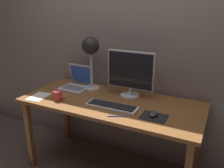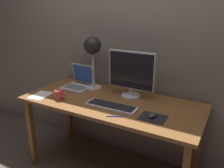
{
  "view_description": "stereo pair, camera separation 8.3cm",
  "coord_description": "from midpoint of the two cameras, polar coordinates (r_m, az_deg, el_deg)",
  "views": [
    {
      "loc": [
        0.87,
        -1.74,
        1.58
      ],
      "look_at": [
        0.03,
        -0.05,
        0.92
      ],
      "focal_mm": 38.09,
      "sensor_mm": 36.0,
      "label": 1
    },
    {
      "loc": [
        0.94,
        -1.7,
        1.58
      ],
      "look_at": [
        0.03,
        -0.05,
        0.92
      ],
      "focal_mm": 38.09,
      "sensor_mm": 36.0,
      "label": 2
    }
  ],
  "objects": [
    {
      "name": "monitor",
      "position": [
        2.14,
        5.81,
        2.68
      ],
      "size": [
        0.44,
        0.18,
        0.43
      ],
      "color": "silver",
      "rests_on": "desk"
    },
    {
      "name": "desk",
      "position": [
        2.15,
        1.02,
        -6.03
      ],
      "size": [
        1.6,
        0.7,
        0.74
      ],
      "color": "brown",
      "rests_on": "ground"
    },
    {
      "name": "pen",
      "position": [
        1.83,
        2.09,
        -7.8
      ],
      "size": [
        0.13,
        0.07,
        0.01
      ],
      "primitive_type": "cylinder",
      "rotation": [
        0.0,
        1.57,
        0.43
      ],
      "color": "#2633A5",
      "rests_on": "desk"
    },
    {
      "name": "desk_lamp",
      "position": [
        2.31,
        -3.65,
        8.26
      ],
      "size": [
        0.17,
        0.17,
        0.52
      ],
      "color": "beige",
      "rests_on": "desk"
    },
    {
      "name": "coffee_mug",
      "position": [
        2.18,
        -11.56,
        -2.53
      ],
      "size": [
        0.12,
        0.08,
        0.09
      ],
      "color": "#CC3F3F",
      "rests_on": "desk"
    },
    {
      "name": "keyboard_main",
      "position": [
        1.98,
        1.09,
        -5.33
      ],
      "size": [
        0.44,
        0.15,
        0.03
      ],
      "color": "silver",
      "rests_on": "desk"
    },
    {
      "name": "mousepad",
      "position": [
        1.85,
        11.06,
        -7.93
      ],
      "size": [
        0.2,
        0.16,
        0.0
      ],
      "primitive_type": "cube",
      "color": "black",
      "rests_on": "desk"
    },
    {
      "name": "paper_sheet_near_mouse",
      "position": [
        2.32,
        -15.82,
        -2.62
      ],
      "size": [
        0.17,
        0.23,
        0.0
      ],
      "primitive_type": "cube",
      "rotation": [
        0.0,
        0.0,
        0.12
      ],
      "color": "white",
      "rests_on": "desk"
    },
    {
      "name": "laptop",
      "position": [
        2.45,
        -6.87,
        0.7
      ],
      "size": [
        0.27,
        0.27,
        0.23
      ],
      "color": "silver",
      "rests_on": "desk"
    },
    {
      "name": "mouse",
      "position": [
        1.86,
        10.96,
        -7.28
      ],
      "size": [
        0.06,
        0.1,
        0.03
      ],
      "primitive_type": "ellipsoid",
      "color": "#38383A",
      "rests_on": "mousepad"
    },
    {
      "name": "back_wall",
      "position": [
        2.32,
        5.85,
        12.29
      ],
      "size": [
        4.8,
        0.06,
        2.6
      ],
      "primitive_type": "cube",
      "color": "gray",
      "rests_on": "ground"
    }
  ]
}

